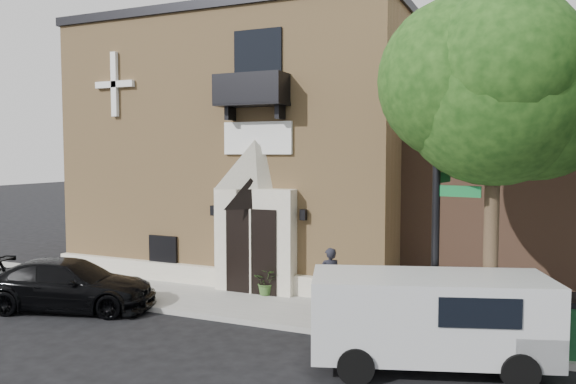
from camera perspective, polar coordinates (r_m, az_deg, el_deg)
name	(u,v)px	position (r m, az deg, el deg)	size (l,w,h in m)	color
ground	(241,325)	(14.96, -4.75, -13.30)	(120.00, 120.00, 0.00)	black
sidewalk	(299,311)	(15.82, 1.17, -12.04)	(42.00, 3.00, 0.15)	gray
church	(270,148)	(22.72, -1.87, 4.48)	(12.20, 11.01, 9.30)	tan
street_tree_left	(496,86)	(12.99, 20.36, 10.04)	(4.97, 4.38, 7.77)	#38281C
black_sedan	(70,285)	(17.28, -21.31, -8.76)	(1.99, 4.89, 1.42)	black
cargo_van	(439,317)	(12.12, 15.06, -12.21)	(5.11, 3.31, 1.95)	silver
street_sign	(437,195)	(12.94, 14.93, -0.25)	(1.06, 1.14, 6.69)	black
fire_hydrant	(548,337)	(13.49, 24.90, -13.18)	(0.46, 0.37, 0.80)	red
dumpster	(549,323)	(13.65, 25.01, -12.00)	(2.03, 1.38, 1.22)	#103A1C
planter	(267,282)	(17.18, -2.17, -9.10)	(0.72, 0.63, 0.80)	#3B6029
pedestrian_near	(330,278)	(15.73, 4.25, -8.69)	(0.61, 0.40, 1.68)	black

